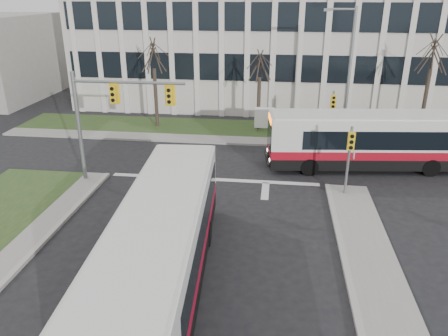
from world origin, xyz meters
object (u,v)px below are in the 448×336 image
streetlight (347,69)px  directory_sign (264,118)px  bus_main (162,251)px  bus_cross (373,142)px

streetlight → directory_sign: size_ratio=4.60×
bus_main → bus_cross: bus_main is taller
bus_main → bus_cross: (9.57, 13.19, -0.03)m
directory_sign → bus_main: size_ratio=0.16×
streetlight → directory_sign: streetlight is taller
directory_sign → streetlight: bearing=-13.2°
directory_sign → bus_cross: size_ratio=0.16×
streetlight → bus_main: streetlight is taller
bus_main → directory_sign: bearing=78.0°
streetlight → bus_cross: (1.23, -5.00, -3.53)m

